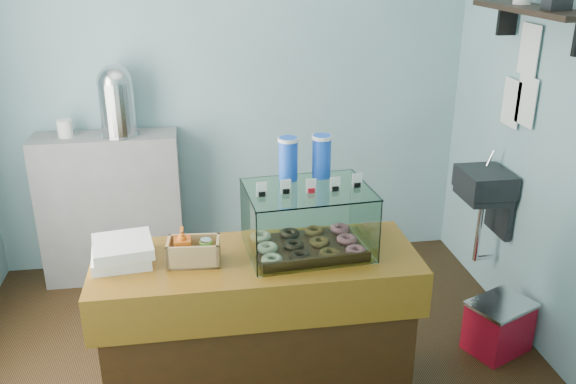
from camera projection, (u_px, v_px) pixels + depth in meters
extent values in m
plane|color=black|center=(255.00, 373.00, 3.56)|extent=(3.50, 3.50, 0.00)
cube|color=#76A3AD|center=(230.00, 83.00, 4.42)|extent=(3.50, 0.04, 2.80)
cube|color=#76A3AD|center=(301.00, 306.00, 1.67)|extent=(3.50, 0.04, 2.80)
cube|color=#76A3AD|center=(571.00, 129.00, 3.29)|extent=(0.04, 3.00, 2.80)
cube|color=black|center=(485.00, 182.00, 3.96)|extent=(0.30, 0.35, 0.15)
cube|color=black|center=(500.00, 209.00, 4.05)|extent=(0.04, 0.30, 0.35)
cylinder|color=silver|center=(490.00, 159.00, 4.02)|extent=(0.02, 0.02, 0.12)
cylinder|color=silver|center=(479.00, 230.00, 4.09)|extent=(0.04, 0.04, 0.45)
cube|color=black|center=(534.00, 10.00, 3.32)|extent=(0.25, 1.00, 0.03)
cube|color=black|center=(507.00, 20.00, 3.74)|extent=(0.12, 0.03, 0.18)
cube|color=white|center=(526.00, 101.00, 3.68)|extent=(0.01, 0.21, 0.30)
cube|color=white|center=(511.00, 103.00, 3.86)|extent=(0.01, 0.21, 0.30)
cube|color=white|center=(529.00, 50.00, 3.62)|extent=(0.01, 0.21, 0.30)
cube|color=#3C1E0B|center=(258.00, 338.00, 3.18)|extent=(1.50, 0.56, 0.84)
cube|color=#502B0A|center=(257.00, 262.00, 3.01)|extent=(1.60, 0.60, 0.06)
cube|color=#502B0A|center=(264.00, 314.00, 2.80)|extent=(1.60, 0.04, 0.18)
cube|color=gray|center=(112.00, 208.00, 4.44)|extent=(1.00, 0.32, 1.10)
cube|color=#372010|center=(307.00, 248.00, 3.06)|extent=(0.56, 0.42, 0.02)
torus|color=beige|center=(272.00, 260.00, 2.89)|extent=(0.10, 0.10, 0.03)
torus|color=black|center=(301.00, 256.00, 2.92)|extent=(0.10, 0.10, 0.03)
torus|color=brown|center=(328.00, 253.00, 2.95)|extent=(0.10, 0.10, 0.03)
torus|color=#D06181|center=(355.00, 250.00, 2.98)|extent=(0.10, 0.10, 0.03)
torus|color=beige|center=(267.00, 247.00, 3.01)|extent=(0.10, 0.10, 0.03)
torus|color=black|center=(294.00, 244.00, 3.04)|extent=(0.10, 0.10, 0.03)
torus|color=brown|center=(321.00, 242.00, 3.07)|extent=(0.10, 0.10, 0.03)
torus|color=#D06181|center=(347.00, 239.00, 3.10)|extent=(0.10, 0.10, 0.03)
torus|color=beige|center=(262.00, 236.00, 3.13)|extent=(0.10, 0.10, 0.03)
torus|color=black|center=(288.00, 233.00, 3.16)|extent=(0.10, 0.10, 0.03)
torus|color=brown|center=(314.00, 231.00, 3.19)|extent=(0.10, 0.10, 0.03)
torus|color=#D06181|center=(339.00, 228.00, 3.22)|extent=(0.10, 0.10, 0.03)
cube|color=white|center=(320.00, 239.00, 2.81)|extent=(0.59, 0.05, 0.32)
cube|color=white|center=(297.00, 204.00, 3.20)|extent=(0.59, 0.05, 0.32)
cube|color=white|center=(248.00, 226.00, 2.94)|extent=(0.04, 0.43, 0.32)
cube|color=white|center=(365.00, 215.00, 3.07)|extent=(0.04, 0.43, 0.32)
cube|color=white|center=(308.00, 189.00, 2.95)|extent=(0.64, 0.49, 0.01)
cube|color=white|center=(262.00, 190.00, 2.84)|extent=(0.05, 0.01, 0.07)
cube|color=black|center=(262.00, 195.00, 2.84)|extent=(0.03, 0.02, 0.02)
cube|color=white|center=(287.00, 188.00, 2.86)|extent=(0.05, 0.01, 0.07)
cube|color=black|center=(287.00, 192.00, 2.87)|extent=(0.03, 0.02, 0.02)
cube|color=white|center=(311.00, 186.00, 2.89)|extent=(0.05, 0.01, 0.07)
cube|color=red|center=(311.00, 190.00, 2.89)|extent=(0.03, 0.02, 0.02)
cube|color=white|center=(335.00, 184.00, 2.91)|extent=(0.05, 0.01, 0.07)
cube|color=black|center=(335.00, 188.00, 2.92)|extent=(0.03, 0.02, 0.02)
cube|color=white|center=(358.00, 182.00, 2.94)|extent=(0.05, 0.01, 0.07)
cube|color=black|center=(358.00, 186.00, 2.95)|extent=(0.03, 0.02, 0.02)
cylinder|color=blue|center=(288.00, 159.00, 3.02)|extent=(0.09, 0.09, 0.22)
cylinder|color=white|center=(288.00, 139.00, 2.98)|extent=(0.10, 0.10, 0.02)
cylinder|color=blue|center=(322.00, 156.00, 3.06)|extent=(0.09, 0.09, 0.22)
cylinder|color=white|center=(322.00, 137.00, 3.02)|extent=(0.10, 0.10, 0.02)
cube|color=tan|center=(194.00, 262.00, 2.94)|extent=(0.26, 0.17, 0.01)
cube|color=tan|center=(193.00, 258.00, 2.85)|extent=(0.25, 0.03, 0.12)
cube|color=tan|center=(195.00, 245.00, 2.98)|extent=(0.25, 0.03, 0.12)
cube|color=tan|center=(169.00, 252.00, 2.91)|extent=(0.03, 0.15, 0.12)
cube|color=tan|center=(218.00, 251.00, 2.93)|extent=(0.03, 0.15, 0.12)
imported|color=orange|center=(183.00, 244.00, 2.90)|extent=(0.09, 0.09, 0.18)
cylinder|color=#459127|center=(206.00, 251.00, 2.92)|extent=(0.06, 0.06, 0.10)
cylinder|color=silver|center=(206.00, 240.00, 2.90)|extent=(0.05, 0.05, 0.01)
cube|color=white|center=(122.00, 256.00, 2.94)|extent=(0.30, 0.30, 0.06)
cube|color=white|center=(123.00, 247.00, 2.92)|extent=(0.32, 0.32, 0.06)
cylinder|color=silver|center=(120.00, 135.00, 4.23)|extent=(0.27, 0.27, 0.01)
cylinder|color=silver|center=(118.00, 108.00, 4.16)|extent=(0.24, 0.24, 0.36)
sphere|color=silver|center=(115.00, 82.00, 4.10)|extent=(0.24, 0.24, 0.24)
cube|color=red|center=(498.00, 327.00, 3.72)|extent=(0.43, 0.39, 0.31)
cube|color=silver|center=(502.00, 304.00, 3.66)|extent=(0.45, 0.41, 0.02)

